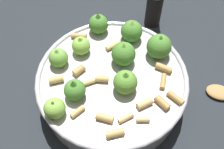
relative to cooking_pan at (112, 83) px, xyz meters
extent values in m
plane|color=#23282D|center=(0.00, 0.00, -0.04)|extent=(2.40, 2.40, 0.00)
cylinder|color=#B7B7BC|center=(0.00, 0.00, -0.01)|extent=(0.27, 0.27, 0.07)
torus|color=#B7B7BC|center=(0.00, 0.00, 0.02)|extent=(0.28, 0.28, 0.01)
sphere|color=#609E38|center=(0.04, 0.00, 0.04)|extent=(0.04, 0.04, 0.04)
cone|color=#609E38|center=(0.04, 0.00, 0.07)|extent=(0.02, 0.02, 0.02)
sphere|color=#4C8933|center=(-0.01, -0.07, 0.04)|extent=(0.04, 0.04, 0.04)
cone|color=#4C8933|center=(-0.01, -0.07, 0.06)|extent=(0.02, 0.02, 0.02)
sphere|color=#4C8933|center=(-0.04, 0.09, 0.05)|extent=(0.04, 0.04, 0.04)
cone|color=#8CC64C|center=(-0.04, 0.09, 0.07)|extent=(0.02, 0.02, 0.02)
sphere|color=#8CC64C|center=(-0.08, 0.00, 0.04)|extent=(0.04, 0.04, 0.04)
cone|color=#609E38|center=(-0.08, 0.00, 0.06)|extent=(0.02, 0.02, 0.01)
sphere|color=#75B247|center=(-0.09, -0.05, 0.04)|extent=(0.04, 0.04, 0.04)
cone|color=#75B247|center=(-0.09, -0.05, 0.06)|extent=(0.02, 0.02, 0.01)
sphere|color=#4C8933|center=(0.03, 0.10, 0.05)|extent=(0.05, 0.05, 0.05)
cone|color=#609E38|center=(0.03, 0.10, 0.07)|extent=(0.02, 0.02, 0.02)
sphere|color=#4C8933|center=(-0.10, 0.06, 0.04)|extent=(0.04, 0.04, 0.04)
cone|color=#4C8933|center=(-0.10, 0.06, 0.06)|extent=(0.02, 0.02, 0.02)
sphere|color=#4C8933|center=(-0.01, 0.04, 0.05)|extent=(0.05, 0.05, 0.05)
cone|color=#8CC64C|center=(-0.01, 0.04, 0.07)|extent=(0.02, 0.02, 0.02)
sphere|color=#8CC64C|center=(-0.01, -0.12, 0.04)|extent=(0.04, 0.04, 0.04)
cone|color=#75B247|center=(-0.01, -0.12, 0.06)|extent=(0.01, 0.01, 0.01)
cylinder|color=tan|center=(0.10, -0.03, 0.03)|extent=(0.02, 0.02, 0.01)
cylinder|color=tan|center=(0.01, -0.09, 0.03)|extent=(0.01, 0.03, 0.01)
cylinder|color=tan|center=(-0.05, 0.05, 0.03)|extent=(0.02, 0.03, 0.01)
cylinder|color=tan|center=(-0.01, -0.02, 0.03)|extent=(0.03, 0.02, 0.01)
cylinder|color=tan|center=(-0.05, -0.04, 0.03)|extent=(0.01, 0.02, 0.01)
cylinder|color=tan|center=(0.08, 0.00, 0.03)|extent=(0.02, 0.03, 0.01)
cylinder|color=tan|center=(0.10, 0.02, 0.03)|extent=(0.03, 0.01, 0.01)
cylinder|color=tan|center=(0.09, -0.08, 0.03)|extent=(0.03, 0.03, 0.01)
cylinder|color=tan|center=(0.05, -0.07, 0.03)|extent=(0.03, 0.03, 0.01)
cylinder|color=tan|center=(-0.11, 0.02, 0.03)|extent=(0.03, 0.03, 0.01)
cylinder|color=tan|center=(0.06, 0.08, 0.03)|extent=(0.03, 0.02, 0.01)
cylinder|color=tan|center=(0.08, 0.06, 0.03)|extent=(0.02, 0.03, 0.01)
cylinder|color=tan|center=(0.11, 0.05, 0.03)|extent=(0.03, 0.01, 0.01)
cylinder|color=tan|center=(-0.02, -0.04, 0.03)|extent=(0.02, 0.03, 0.01)
cylinder|color=tan|center=(-0.06, -0.08, 0.03)|extent=(0.02, 0.03, 0.01)
cylinder|color=tan|center=(0.08, -0.04, 0.03)|extent=(0.02, 0.03, 0.01)
cylinder|color=black|center=(-0.08, 0.21, 0.00)|extent=(0.04, 0.04, 0.09)
ellipsoid|color=#B2844C|center=(0.15, 0.16, -0.04)|extent=(0.06, 0.06, 0.01)
camera|label=1|loc=(0.20, -0.20, 0.46)|focal=44.84mm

